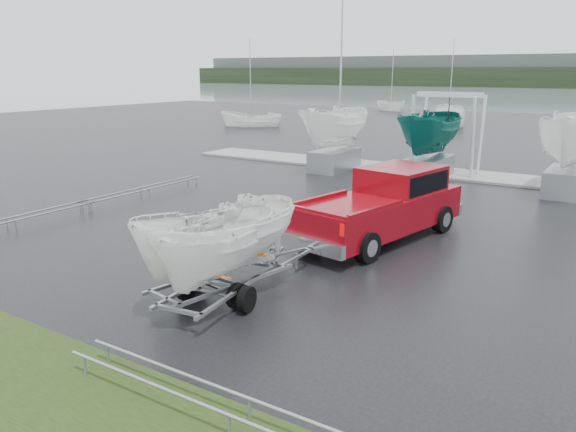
{
  "coord_description": "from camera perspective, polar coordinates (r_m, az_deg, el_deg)",
  "views": [
    {
      "loc": [
        8.54,
        -15.3,
        5.19
      ],
      "look_at": [
        0.34,
        -2.39,
        1.2
      ],
      "focal_mm": 35.0,
      "sensor_mm": 36.0,
      "label": 1
    }
  ],
  "objects": [
    {
      "name": "keelboat_1",
      "position": [
        27.95,
        14.45,
        10.65
      ],
      "size": [
        2.21,
        3.2,
        6.97
      ],
      "color": "#92949A",
      "rests_on": "ground"
    },
    {
      "name": "moored_boat_0",
      "position": [
        53.96,
        -3.75,
        9.08
      ],
      "size": [
        3.0,
        2.98,
        10.92
      ],
      "rotation": [
        0.0,
        0.0,
        5.18
      ],
      "color": "white",
      "rests_on": "ground"
    },
    {
      "name": "pickup_truck",
      "position": [
        18.01,
        9.97,
        1.39
      ],
      "size": [
        3.42,
        6.84,
        2.17
      ],
      "rotation": [
        0.0,
        0.0,
        -0.19
      ],
      "color": "maroon",
      "rests_on": "ground"
    },
    {
      "name": "ground_plane",
      "position": [
        18.27,
        3.14,
        -1.9
      ],
      "size": [
        120.0,
        120.0,
        0.0
      ],
      "primitive_type": "plane",
      "color": "black",
      "rests_on": "ground"
    },
    {
      "name": "dock",
      "position": [
        30.0,
        15.46,
        4.23
      ],
      "size": [
        30.0,
        3.0,
        0.12
      ],
      "primitive_type": "cube",
      "color": "#989993",
      "rests_on": "ground"
    },
    {
      "name": "mast_rack_1",
      "position": [
        20.91,
        -26.34,
        -0.31
      ],
      "size": [
        0.56,
        6.5,
        0.06
      ],
      "rotation": [
        0.0,
        0.0,
        1.57
      ],
      "color": "#92949A",
      "rests_on": "ground"
    },
    {
      "name": "moored_boat_1",
      "position": [
        56.19,
        15.95,
        8.77
      ],
      "size": [
        3.71,
        3.76,
        11.87
      ],
      "rotation": [
        0.0,
        0.0,
        3.46
      ],
      "color": "white",
      "rests_on": "ground"
    },
    {
      "name": "keelboat_0",
      "position": [
        29.73,
        4.88,
        11.46
      ],
      "size": [
        2.26,
        3.2,
        10.43
      ],
      "color": "#92949A",
      "rests_on": "ground"
    },
    {
      "name": "trailer_parked",
      "position": [
        12.36,
        -7.19,
        2.37
      ],
      "size": [
        1.84,
        3.72,
        4.76
      ],
      "rotation": [
        0.0,
        0.0,
        0.12
      ],
      "color": "#92949A",
      "rests_on": "ground"
    },
    {
      "name": "mast_rack_0",
      "position": [
        24.43,
        -14.38,
        2.73
      ],
      "size": [
        0.56,
        6.5,
        0.06
      ],
      "rotation": [
        0.0,
        0.0,
        1.57
      ],
      "color": "#92949A",
      "rests_on": "ground"
    },
    {
      "name": "trailer_hitched",
      "position": [
        12.66,
        -7.08,
        3.51
      ],
      "size": [
        2.05,
        3.76,
        5.12
      ],
      "rotation": [
        0.0,
        0.0,
        -0.19
      ],
      "color": "#92949A",
      "rests_on": "ground"
    },
    {
      "name": "boat_hoist",
      "position": [
        29.64,
        15.94,
        9.19
      ],
      "size": [
        3.3,
        2.18,
        4.12
      ],
      "color": "silver",
      "rests_on": "ground"
    },
    {
      "name": "mast_rack_2",
      "position": [
        8.81,
        -4.96,
        -18.75
      ],
      "size": [
        7.0,
        0.56,
        0.06
      ],
      "color": "#92949A",
      "rests_on": "ground"
    },
    {
      "name": "moored_boat_4",
      "position": [
        76.35,
        10.4,
        10.49
      ],
      "size": [
        3.07,
        3.06,
        10.87
      ],
      "rotation": [
        0.0,
        0.0,
        0.93
      ],
      "color": "white",
      "rests_on": "ground"
    }
  ]
}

